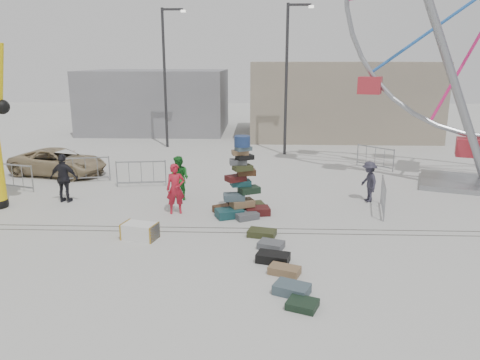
{
  "coord_description": "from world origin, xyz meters",
  "views": [
    {
      "loc": [
        1.54,
        -12.82,
        5.13
      ],
      "look_at": [
        0.97,
        1.44,
        1.45
      ],
      "focal_mm": 35.0,
      "sensor_mm": 36.0,
      "label": 1
    }
  ],
  "objects_px": {
    "suitcase_tower": "(241,193)",
    "barricade_dummy_a": "(13,177)",
    "pedestrian_red": "(176,189)",
    "steamer_trunk": "(140,231)",
    "pedestrian_black": "(64,178)",
    "parked_suv": "(58,162)",
    "pedestrian_grey": "(369,181)",
    "barricade_dummy_c": "(141,174)",
    "pedestrian_green": "(179,178)",
    "lamp_post_right": "(288,72)",
    "lamp_post_left": "(166,71)",
    "barricade_wheel_back": "(375,158)",
    "barricade_wheel_front": "(383,197)",
    "barricade_dummy_b": "(86,169)"
  },
  "relations": [
    {
      "from": "pedestrian_black",
      "to": "barricade_dummy_c",
      "type": "bearing_deg",
      "value": -128.99
    },
    {
      "from": "parked_suv",
      "to": "barricade_dummy_c",
      "type": "bearing_deg",
      "value": -100.26
    },
    {
      "from": "barricade_dummy_c",
      "to": "pedestrian_green",
      "type": "relative_size",
      "value": 1.2
    },
    {
      "from": "barricade_dummy_a",
      "to": "pedestrian_grey",
      "type": "relative_size",
      "value": 1.32
    },
    {
      "from": "barricade_wheel_back",
      "to": "pedestrian_red",
      "type": "xyz_separation_m",
      "value": [
        -8.44,
        -7.13,
        0.32
      ]
    },
    {
      "from": "barricade_wheel_front",
      "to": "pedestrian_grey",
      "type": "relative_size",
      "value": 1.32
    },
    {
      "from": "lamp_post_right",
      "to": "pedestrian_black",
      "type": "distance_m",
      "value": 13.32
    },
    {
      "from": "lamp_post_right",
      "to": "pedestrian_red",
      "type": "height_order",
      "value": "lamp_post_right"
    },
    {
      "from": "barricade_wheel_front",
      "to": "barricade_dummy_b",
      "type": "bearing_deg",
      "value": 84.05
    },
    {
      "from": "lamp_post_right",
      "to": "barricade_wheel_front",
      "type": "distance_m",
      "value": 11.27
    },
    {
      "from": "lamp_post_right",
      "to": "parked_suv",
      "type": "relative_size",
      "value": 1.84
    },
    {
      "from": "lamp_post_right",
      "to": "barricade_wheel_back",
      "type": "xyz_separation_m",
      "value": [
        4.08,
        -3.45,
        -3.93
      ]
    },
    {
      "from": "suitcase_tower",
      "to": "lamp_post_left",
      "type": "bearing_deg",
      "value": 92.13
    },
    {
      "from": "pedestrian_red",
      "to": "pedestrian_grey",
      "type": "height_order",
      "value": "pedestrian_red"
    },
    {
      "from": "barricade_dummy_c",
      "to": "pedestrian_grey",
      "type": "relative_size",
      "value": 1.32
    },
    {
      "from": "lamp_post_left",
      "to": "pedestrian_green",
      "type": "xyz_separation_m",
      "value": [
        2.5,
        -10.97,
        -3.65
      ]
    },
    {
      "from": "lamp_post_left",
      "to": "barricade_dummy_b",
      "type": "xyz_separation_m",
      "value": [
        -2.01,
        -8.47,
        -3.93
      ]
    },
    {
      "from": "lamp_post_left",
      "to": "barricade_dummy_a",
      "type": "distance_m",
      "value": 11.55
    },
    {
      "from": "suitcase_tower",
      "to": "barricade_dummy_a",
      "type": "bearing_deg",
      "value": 144.91
    },
    {
      "from": "barricade_dummy_a",
      "to": "barricade_dummy_c",
      "type": "bearing_deg",
      "value": 26.33
    },
    {
      "from": "barricade_wheel_back",
      "to": "steamer_trunk",
      "type": "bearing_deg",
      "value": -87.11
    },
    {
      "from": "pedestrian_red",
      "to": "steamer_trunk",
      "type": "bearing_deg",
      "value": -119.17
    },
    {
      "from": "pedestrian_green",
      "to": "pedestrian_black",
      "type": "height_order",
      "value": "pedestrian_black"
    },
    {
      "from": "steamer_trunk",
      "to": "pedestrian_green",
      "type": "bearing_deg",
      "value": 97.1
    },
    {
      "from": "pedestrian_red",
      "to": "pedestrian_black",
      "type": "bearing_deg",
      "value": 151.28
    },
    {
      "from": "barricade_dummy_b",
      "to": "steamer_trunk",
      "type": "bearing_deg",
      "value": -70.88
    },
    {
      "from": "pedestrian_black",
      "to": "steamer_trunk",
      "type": "bearing_deg",
      "value": 141.83
    },
    {
      "from": "barricade_wheel_front",
      "to": "pedestrian_black",
      "type": "xyz_separation_m",
      "value": [
        -11.45,
        0.75,
        0.35
      ]
    },
    {
      "from": "suitcase_tower",
      "to": "barricade_wheel_back",
      "type": "distance_m",
      "value": 9.45
    },
    {
      "from": "lamp_post_right",
      "to": "barricade_dummy_c",
      "type": "distance_m",
      "value": 10.37
    },
    {
      "from": "lamp_post_right",
      "to": "suitcase_tower",
      "type": "relative_size",
      "value": 2.95
    },
    {
      "from": "lamp_post_left",
      "to": "barricade_wheel_back",
      "type": "relative_size",
      "value": 4.0
    },
    {
      "from": "barricade_dummy_b",
      "to": "barricade_dummy_c",
      "type": "xyz_separation_m",
      "value": [
        2.6,
        -0.68,
        0.0
      ]
    },
    {
      "from": "pedestrian_red",
      "to": "suitcase_tower",
      "type": "bearing_deg",
      "value": -14.11
    },
    {
      "from": "pedestrian_red",
      "to": "barricade_dummy_b",
      "type": "bearing_deg",
      "value": 124.53
    },
    {
      "from": "barricade_dummy_a",
      "to": "barricade_wheel_back",
      "type": "distance_m",
      "value": 16.17
    },
    {
      "from": "barricade_dummy_b",
      "to": "lamp_post_right",
      "type": "bearing_deg",
      "value": 23.41
    },
    {
      "from": "steamer_trunk",
      "to": "barricade_wheel_back",
      "type": "distance_m",
      "value": 13.19
    },
    {
      "from": "lamp_post_left",
      "to": "pedestrian_green",
      "type": "distance_m",
      "value": 11.83
    },
    {
      "from": "pedestrian_black",
      "to": "pedestrian_grey",
      "type": "bearing_deg",
      "value": -171.31
    },
    {
      "from": "lamp_post_right",
      "to": "pedestrian_green",
      "type": "bearing_deg",
      "value": -116.64
    },
    {
      "from": "barricade_wheel_front",
      "to": "pedestrian_red",
      "type": "relative_size",
      "value": 1.15
    },
    {
      "from": "lamp_post_left",
      "to": "pedestrian_grey",
      "type": "xyz_separation_m",
      "value": [
        9.55,
        -10.9,
        -3.72
      ]
    },
    {
      "from": "barricade_dummy_a",
      "to": "pedestrian_red",
      "type": "bearing_deg",
      "value": -2.8
    },
    {
      "from": "barricade_dummy_a",
      "to": "pedestrian_black",
      "type": "xyz_separation_m",
      "value": [
        2.77,
        -1.54,
        0.35
      ]
    },
    {
      "from": "lamp_post_left",
      "to": "barricade_wheel_back",
      "type": "height_order",
      "value": "lamp_post_left"
    },
    {
      "from": "lamp_post_left",
      "to": "barricade_dummy_c",
      "type": "relative_size",
      "value": 4.0
    },
    {
      "from": "barricade_wheel_front",
      "to": "pedestrian_red",
      "type": "bearing_deg",
      "value": 104.74
    },
    {
      "from": "suitcase_tower",
      "to": "parked_suv",
      "type": "xyz_separation_m",
      "value": [
        -8.57,
        5.29,
        -0.15
      ]
    },
    {
      "from": "barricade_wheel_back",
      "to": "pedestrian_grey",
      "type": "height_order",
      "value": "pedestrian_grey"
    }
  ]
}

